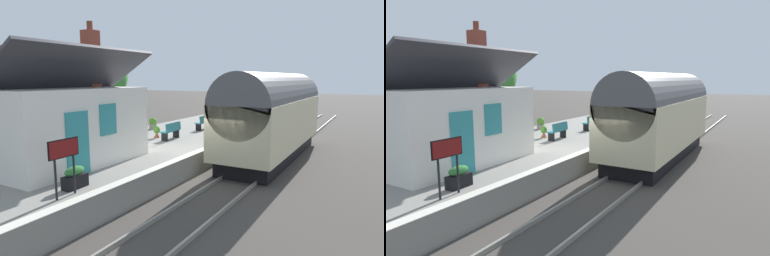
# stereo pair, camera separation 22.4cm
# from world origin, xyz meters

# --- Properties ---
(ground_plane) EXTENTS (160.00, 160.00, 0.00)m
(ground_plane) POSITION_xyz_m (0.00, 0.00, 0.00)
(ground_plane) COLOR #423D38
(platform) EXTENTS (32.00, 6.79, 0.91)m
(platform) POSITION_xyz_m (0.00, 4.40, 0.45)
(platform) COLOR gray
(platform) RESTS_ON ground
(platform_edge_coping) EXTENTS (32.00, 0.36, 0.02)m
(platform_edge_coping) POSITION_xyz_m (0.00, 1.18, 0.91)
(platform_edge_coping) COLOR beige
(platform_edge_coping) RESTS_ON platform
(rail_near) EXTENTS (52.00, 0.08, 0.14)m
(rail_near) POSITION_xyz_m (0.00, -1.62, 0.07)
(rail_near) COLOR gray
(rail_near) RESTS_ON ground
(rail_far) EXTENTS (52.00, 0.08, 0.14)m
(rail_far) POSITION_xyz_m (0.00, -0.18, 0.07)
(rail_far) COLOR gray
(rail_far) RESTS_ON ground
(train) EXTENTS (10.29, 2.73, 4.32)m
(train) POSITION_xyz_m (4.33, -0.90, 2.22)
(train) COLOR black
(train) RESTS_ON ground
(station_building) EXTENTS (6.03, 4.63, 5.45)m
(station_building) POSITION_xyz_m (-3.95, 5.02, 2.43)
(station_building) COLOR white
(station_building) RESTS_ON platform
(bench_platform_end) EXTENTS (1.42, 0.50, 0.88)m
(bench_platform_end) POSITION_xyz_m (9.48, 3.75, 1.38)
(bench_platform_end) COLOR #26727F
(bench_platform_end) RESTS_ON platform
(bench_near_building) EXTENTS (1.41, 0.45, 0.88)m
(bench_near_building) POSITION_xyz_m (5.72, 3.79, 1.38)
(bench_near_building) COLOR #26727F
(bench_near_building) RESTS_ON platform
(bench_mid_platform) EXTENTS (1.41, 0.46, 0.88)m
(bench_mid_platform) POSITION_xyz_m (1.98, 3.73, 1.38)
(bench_mid_platform) COLOR #26727F
(bench_mid_platform) RESTS_ON platform
(planter_bench_right) EXTENTS (0.75, 0.32, 0.64)m
(planter_bench_right) POSITION_xyz_m (-5.84, 1.99, 1.22)
(planter_bench_right) COLOR black
(planter_bench_right) RESTS_ON platform
(planter_by_door) EXTENTS (0.36, 0.36, 0.63)m
(planter_by_door) POSITION_xyz_m (2.03, 4.70, 1.22)
(planter_by_door) COLOR #9E5138
(planter_by_door) RESTS_ON platform
(planter_edge_far) EXTENTS (0.48, 0.48, 0.71)m
(planter_edge_far) POSITION_xyz_m (4.45, 6.70, 1.25)
(planter_edge_far) COLOR gray
(planter_edge_far) RESTS_ON platform
(planter_corner_building) EXTENTS (0.68, 0.68, 1.03)m
(planter_corner_building) POSITION_xyz_m (10.37, 5.35, 1.45)
(planter_corner_building) COLOR teal
(planter_corner_building) RESTS_ON platform
(planter_under_sign) EXTENTS (0.79, 0.32, 0.63)m
(planter_under_sign) POSITION_xyz_m (1.90, 7.03, 1.21)
(planter_under_sign) COLOR gray
(planter_under_sign) RESTS_ON platform
(planter_bench_left) EXTENTS (0.86, 0.32, 0.60)m
(planter_bench_left) POSITION_xyz_m (6.79, 2.71, 1.19)
(planter_bench_left) COLOR black
(planter_bench_left) RESTS_ON platform
(station_sign_board) EXTENTS (0.96, 0.06, 1.57)m
(station_sign_board) POSITION_xyz_m (-6.46, 1.64, 2.09)
(station_sign_board) COLOR black
(station_sign_board) RESTS_ON platform
(tree_distant) EXTENTS (4.28, 3.79, 6.50)m
(tree_distant) POSITION_xyz_m (9.13, 15.18, 4.29)
(tree_distant) COLOR #4C3828
(tree_distant) RESTS_ON ground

